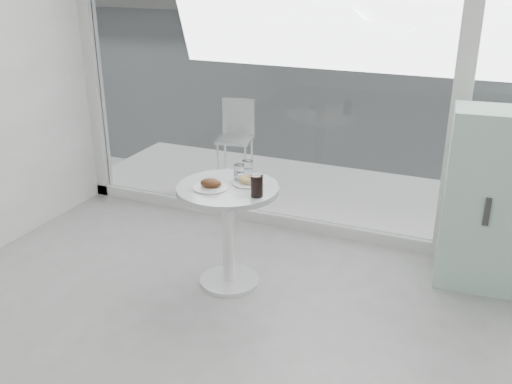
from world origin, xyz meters
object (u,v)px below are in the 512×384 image
at_px(plate_fritter, 211,185).
at_px(water_tumbler_b, 248,170).
at_px(car_white, 343,25).
at_px(water_tumbler_a, 239,174).
at_px(main_table, 228,215).
at_px(mint_cabinet, 488,201).
at_px(cola_glass, 257,185).
at_px(patio_chair, 236,133).
at_px(plate_donut, 248,181).

distance_m(plate_fritter, water_tumbler_b, 0.32).
distance_m(car_white, plate_fritter, 11.70).
xyz_separation_m(car_white, water_tumbler_a, (2.26, -11.29, 0.13)).
relative_size(main_table, water_tumbler_b, 5.83).
xyz_separation_m(main_table, mint_cabinet, (1.69, 0.73, 0.11)).
distance_m(main_table, cola_glass, 0.40).
height_order(patio_chair, water_tumbler_a, water_tumbler_a).
bearing_deg(plate_donut, plate_fritter, -137.20).
xyz_separation_m(mint_cabinet, water_tumbler_b, (-1.63, -0.53, 0.17)).
bearing_deg(main_table, cola_glass, -18.17).
xyz_separation_m(main_table, car_white, (-2.23, 11.42, 0.14)).
relative_size(patio_chair, car_white, 0.20).
distance_m(main_table, mint_cabinet, 1.84).
height_order(car_white, plate_fritter, car_white).
bearing_deg(car_white, plate_donut, -161.40).
xyz_separation_m(main_table, water_tumbler_b, (0.06, 0.20, 0.28)).
relative_size(main_table, plate_donut, 3.38).
distance_m(car_white, plate_donut, 11.56).
height_order(car_white, cola_glass, car_white).
distance_m(patio_chair, plate_donut, 2.18).
bearing_deg(car_white, main_table, -162.05).
bearing_deg(water_tumbler_b, water_tumbler_a, -113.62).
xyz_separation_m(mint_cabinet, patio_chair, (-2.56, 1.29, -0.14)).
height_order(plate_donut, cola_glass, cola_glass).
bearing_deg(cola_glass, plate_fritter, 179.54).
bearing_deg(mint_cabinet, car_white, 105.10).
distance_m(mint_cabinet, patio_chair, 2.88).
distance_m(patio_chair, plate_fritter, 2.27).
height_order(patio_chair, car_white, car_white).
bearing_deg(main_table, water_tumbler_b, 73.11).
relative_size(water_tumbler_a, water_tumbler_b, 0.92).
distance_m(patio_chair, cola_glass, 2.42).
distance_m(car_white, water_tumbler_b, 11.45).
xyz_separation_m(plate_fritter, water_tumbler_a, (0.12, 0.21, 0.03)).
xyz_separation_m(mint_cabinet, plate_fritter, (-1.78, -0.81, 0.14)).
height_order(car_white, water_tumbler_a, car_white).
bearing_deg(mint_cabinet, main_table, -161.59).
bearing_deg(main_table, patio_chair, 113.38).
bearing_deg(mint_cabinet, water_tumbler_a, -165.06).
bearing_deg(car_white, water_tumbler_a, -161.78).
xyz_separation_m(patio_chair, car_white, (-1.36, 9.40, 0.18)).
height_order(main_table, cola_glass, cola_glass).
distance_m(plate_fritter, water_tumbler_a, 0.24).
relative_size(main_table, water_tumbler_a, 6.33).
relative_size(plate_fritter, water_tumbler_a, 1.97).
bearing_deg(main_table, water_tumbler_a, 77.24).
height_order(water_tumbler_b, cola_glass, cola_glass).
bearing_deg(plate_fritter, water_tumbler_b, 62.38).
xyz_separation_m(car_white, water_tumbler_b, (2.29, -11.22, 0.14)).
relative_size(main_table, mint_cabinet, 0.59).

